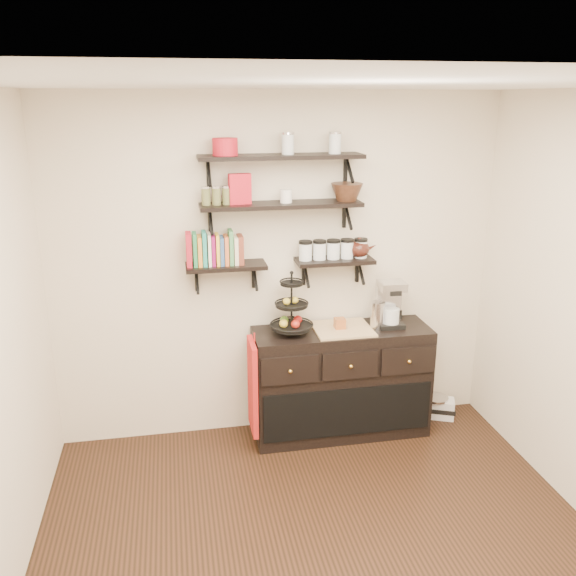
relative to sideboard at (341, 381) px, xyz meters
The scene contains 21 objects.
floor 1.65m from the sideboard, 107.14° to the right, with size 3.50×3.50×0.00m, color black.
ceiling 2.75m from the sideboard, 107.14° to the right, with size 3.50×3.50×0.02m, color white.
back_wall 1.04m from the sideboard, 153.29° to the left, with size 3.50×0.02×2.70m, color beige.
shelf_top 1.84m from the sideboard, 167.49° to the left, with size 1.20×0.27×0.23m.
shelf_mid 1.51m from the sideboard, 167.49° to the left, with size 1.20×0.27×0.23m.
shelf_low_left 1.32m from the sideboard, behind, with size 0.60×0.25×0.23m.
shelf_low_right 0.98m from the sideboard, 111.95° to the left, with size 0.60×0.25×0.23m.
cookbooks 1.46m from the sideboard, behind, with size 0.43×0.15×0.26m.
glass_canisters 1.07m from the sideboard, 116.40° to the left, with size 0.54×0.10×0.13m.
sideboard is the anchor object (origin of this frame).
fruit_stand 0.73m from the sideboard, behind, with size 0.33×0.33×0.48m.
candle 0.50m from the sideboard, behind, with size 0.08×0.08×0.08m, color #A05225.
coffee_maker 0.74m from the sideboard, ahead, with size 0.21×0.20×0.37m.
thermal_carafe 0.62m from the sideboard, ahead, with size 0.11×0.11×0.22m, color silver.
apron 0.74m from the sideboard, behind, with size 0.04×0.31×0.73m, color maroon.
radio 0.95m from the sideboard, ahead, with size 0.34×0.27×0.18m.
recipe_box 1.74m from the sideboard, behind, with size 0.16×0.06×0.22m, color red.
walnut_bowl 1.52m from the sideboard, 71.81° to the left, with size 0.24×0.24×0.13m, color black, non-canonical shape.
ramekins 1.56m from the sideboard, 166.91° to the left, with size 0.09×0.09×0.10m, color white.
teapot 1.09m from the sideboard, 37.27° to the left, with size 0.21×0.16×0.16m, color #351610, non-canonical shape.
red_pot 2.05m from the sideboard, behind, with size 0.18×0.18×0.12m, color red.
Camera 1 is at (-0.79, -2.79, 2.64)m, focal length 38.00 mm.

